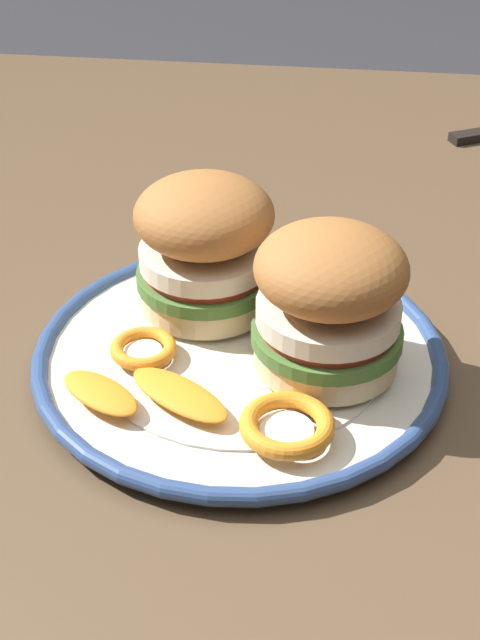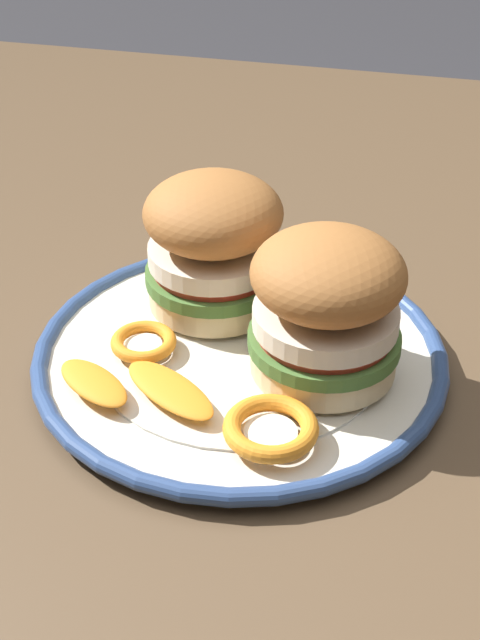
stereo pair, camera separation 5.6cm
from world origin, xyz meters
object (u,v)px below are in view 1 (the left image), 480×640
dinner_plate (240,356)px  sandwich_half_left (205,244)px  sandwich_half_right (329,299)px  dining_table (224,410)px

dinner_plate → sandwich_half_left: bearing=-147.9°
dinner_plate → sandwich_half_right: 0.08m
dining_table → dinner_plate: dinner_plate is taller
sandwich_half_left → dinner_plate: bearing=32.1°
dining_table → sandwich_half_left: sandwich_half_left is taller
dining_table → sandwich_half_left: bearing=-40.3°
dining_table → sandwich_half_left: 0.17m
dining_table → sandwich_half_left: size_ratio=8.26×
dinner_plate → sandwich_half_left: (-0.05, -0.03, 0.06)m
dinner_plate → sandwich_half_right: size_ratio=2.08×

